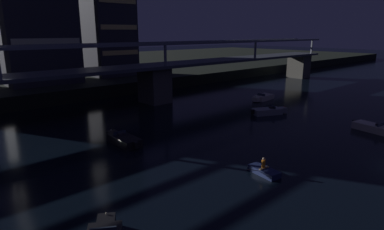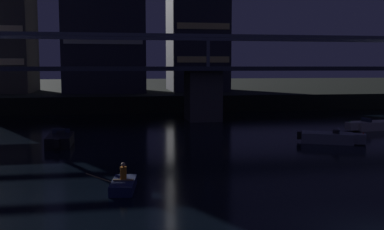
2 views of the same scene
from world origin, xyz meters
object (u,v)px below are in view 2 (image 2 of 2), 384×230
at_px(river_bridge, 203,80).
at_px(speedboat_mid_left, 372,126).
at_px(speedboat_near_left, 60,139).
at_px(speedboat_near_center, 330,138).
at_px(tower_central, 197,13).
at_px(dinghy_with_paddler, 123,185).
at_px(tower_west_low, 1,15).

bearing_deg(river_bridge, speedboat_mid_left, -36.06).
bearing_deg(speedboat_near_left, speedboat_near_center, -7.49).
distance_m(tower_central, speedboat_near_center, 40.52).
distance_m(river_bridge, speedboat_near_center, 18.50).
bearing_deg(speedboat_mid_left, tower_central, 109.59).
height_order(river_bridge, speedboat_near_left, river_bridge).
bearing_deg(tower_central, speedboat_mid_left, -70.41).
xyz_separation_m(speedboat_near_center, dinghy_with_paddler, (-16.35, -10.98, -0.14)).
relative_size(tower_central, speedboat_mid_left, 4.72).
distance_m(tower_west_low, speedboat_mid_left, 52.76).
bearing_deg(dinghy_with_paddler, speedboat_mid_left, 35.92).
height_order(river_bridge, dinghy_with_paddler, river_bridge).
bearing_deg(speedboat_mid_left, dinghy_with_paddler, -144.08).
height_order(tower_west_low, dinghy_with_paddler, tower_west_low).
xyz_separation_m(tower_west_low, speedboat_near_center, (32.99, -37.59, -13.06)).
bearing_deg(tower_central, dinghy_with_paddler, -104.27).
xyz_separation_m(river_bridge, speedboat_mid_left, (14.35, -10.45, -4.09)).
bearing_deg(dinghy_with_paddler, speedboat_near_center, 33.88).
distance_m(speedboat_near_left, speedboat_near_center, 21.11).
bearing_deg(speedboat_mid_left, river_bridge, 143.94).
bearing_deg(dinghy_with_paddler, river_bridge, 71.34).
bearing_deg(speedboat_mid_left, tower_west_low, 142.07).
xyz_separation_m(speedboat_near_left, speedboat_near_center, (20.93, -2.75, 0.00)).
height_order(speedboat_near_left, speedboat_mid_left, same).
xyz_separation_m(speedboat_near_left, speedboat_mid_left, (28.25, 3.42, 0.00)).
relative_size(river_bridge, tower_west_low, 4.06).
distance_m(river_bridge, dinghy_with_paddler, 29.44).
bearing_deg(dinghy_with_paddler, tower_west_low, 108.91).
distance_m(tower_central, speedboat_mid_left, 36.39).
xyz_separation_m(tower_west_low, tower_central, (29.05, 0.23, 0.91)).
distance_m(speedboat_near_left, speedboat_mid_left, 28.46).
bearing_deg(speedboat_near_left, speedboat_mid_left, 6.90).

